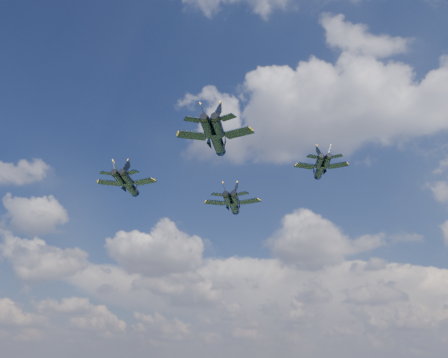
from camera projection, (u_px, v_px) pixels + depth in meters
jet_lead at (234, 205)px, 122.72m from camera, size 13.30×17.96×4.23m
jet_left at (130, 186)px, 104.37m from camera, size 11.90×16.17×3.81m
jet_right at (320, 170)px, 101.95m from camera, size 10.27×14.13×3.34m
jet_slot at (217, 140)px, 83.77m from camera, size 12.40×16.70×3.93m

